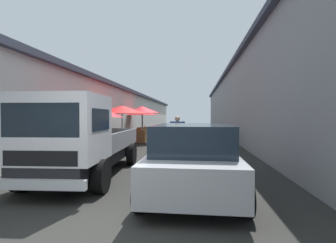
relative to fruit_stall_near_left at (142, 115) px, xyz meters
name	(u,v)px	position (x,y,z in m)	size (l,w,h in m)	color
ground	(174,141)	(0.96, -1.95, -1.74)	(90.00, 90.00, 0.00)	#282826
building_left_whitewash	(83,113)	(3.21, 5.38, 0.15)	(49.80, 7.50, 3.76)	silver
building_right_concrete	(281,103)	(3.21, -9.29, 0.88)	(49.80, 7.50, 5.20)	gray
fruit_stall_near_left	(142,115)	(0.00, 0.00, 0.00)	(2.30, 2.30, 2.35)	#9E9EA3
fruit_stall_far_right	(95,118)	(-6.32, 0.30, -0.15)	(2.11, 2.11, 2.14)	#9E9EA3
fruit_stall_mid_lane	(143,117)	(3.96, 0.81, -0.15)	(2.50, 2.50, 2.12)	#9E9EA3
fruit_stall_far_left	(123,113)	(-2.47, 0.45, 0.05)	(2.64, 2.64, 2.28)	#9E9EA3
hatchback_car	(193,157)	(-9.66, -3.33, -1.00)	(3.91, 1.93, 1.45)	#ADAFB5
delivery_truck	(75,141)	(-9.41, -0.50, -0.70)	(5.01, 2.19, 2.08)	black
vendor_by_crates	(177,133)	(-4.77, -2.61, -0.79)	(0.29, 0.64, 1.64)	#665B4C
parked_scooter	(221,138)	(-1.55, -4.68, -1.29)	(1.67, 0.55, 1.14)	black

